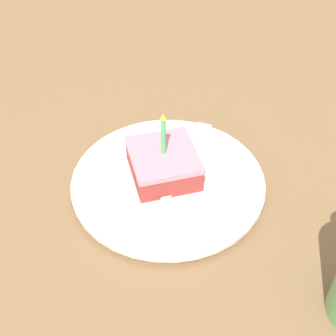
{
  "coord_description": "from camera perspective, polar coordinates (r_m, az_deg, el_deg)",
  "views": [
    {
      "loc": [
        0.1,
        0.48,
        0.49
      ],
      "look_at": [
        -0.02,
        0.02,
        0.04
      ],
      "focal_mm": 50.0,
      "sensor_mm": 36.0,
      "label": 1
    }
  ],
  "objects": [
    {
      "name": "ground_plane",
      "position": [
        0.7,
        -2.43,
        -2.61
      ],
      "size": [
        2.4,
        2.4,
        0.04
      ],
      "color": "brown",
      "rests_on": "ground"
    },
    {
      "name": "plate",
      "position": [
        0.67,
        0.0,
        -1.75
      ],
      "size": [
        0.28,
        0.28,
        0.02
      ],
      "color": "white",
      "rests_on": "ground_plane"
    },
    {
      "name": "cake_slice",
      "position": [
        0.66,
        -0.54,
        0.6
      ],
      "size": [
        0.09,
        0.1,
        0.11
      ],
      "color": "#99332D",
      "rests_on": "plate"
    },
    {
      "name": "fork",
      "position": [
        0.7,
        2.47,
        1.41
      ],
      "size": [
        0.13,
        0.16,
        0.0
      ],
      "color": "#B2B2B7",
      "rests_on": "plate"
    }
  ]
}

